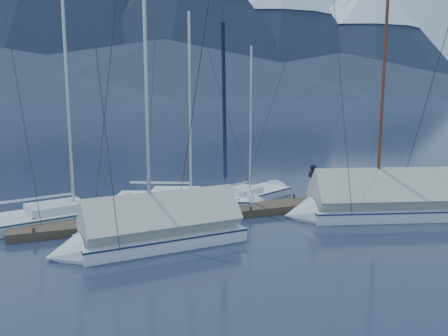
{
  "coord_description": "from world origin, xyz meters",
  "views": [
    {
      "loc": [
        -7.59,
        -17.34,
        5.75
      ],
      "look_at": [
        0.0,
        2.0,
        2.2
      ],
      "focal_mm": 38.0,
      "sensor_mm": 36.0,
      "label": 1
    }
  ],
  "objects": [
    {
      "name": "person",
      "position": [
        4.86,
        2.36,
        1.18
      ],
      "size": [
        0.59,
        0.71,
        1.68
      ],
      "primitive_type": "imported",
      "rotation": [
        0.0,
        0.0,
        1.92
      ],
      "color": "black",
      "rests_on": "dock"
    },
    {
      "name": "sailboat_open_left",
      "position": [
        -5.83,
        4.04,
        0.18
      ],
      "size": [
        8.05,
        4.04,
        10.26
      ],
      "color": "silver",
      "rests_on": "ground"
    },
    {
      "name": "sailboat_open_right",
      "position": [
        2.84,
        4.71,
        0.15
      ],
      "size": [
        6.6,
        4.46,
        8.54
      ],
      "color": "silver",
      "rests_on": "ground"
    },
    {
      "name": "sailboat_covered_far",
      "position": [
        -4.15,
        -0.84,
        0.49
      ],
      "size": [
        7.3,
        3.04,
        10.01
      ],
      "color": "silver",
      "rests_on": "ground"
    },
    {
      "name": "dock",
      "position": [
        0.0,
        2.0,
        0.11
      ],
      "size": [
        18.0,
        1.5,
        0.54
      ],
      "color": "#382D23",
      "rests_on": "ground"
    },
    {
      "name": "sailboat_open_mid",
      "position": [
        -0.34,
        4.11,
        0.18
      ],
      "size": [
        7.86,
        5.06,
        10.11
      ],
      "color": "silver",
      "rests_on": "ground"
    },
    {
      "name": "sailboat_covered_near",
      "position": [
        6.19,
        -0.52,
        0.53
      ],
      "size": [
        8.55,
        4.67,
        10.64
      ],
      "color": "silver",
      "rests_on": "ground"
    },
    {
      "name": "ground",
      "position": [
        0.0,
        0.0,
        0.0
      ],
      "size": [
        1000.0,
        1000.0,
        0.0
      ],
      "primitive_type": "plane",
      "color": "#151C31",
      "rests_on": "ground"
    },
    {
      "name": "mooring_posts",
      "position": [
        -0.5,
        2.0,
        0.35
      ],
      "size": [
        15.12,
        1.52,
        0.35
      ],
      "color": "#382D23",
      "rests_on": "ground"
    },
    {
      "name": "mountain_range",
      "position": [
        4.12,
        370.45,
        58.65
      ],
      "size": [
        877.0,
        584.0,
        150.5
      ],
      "color": "#475675",
      "rests_on": "ground"
    }
  ]
}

